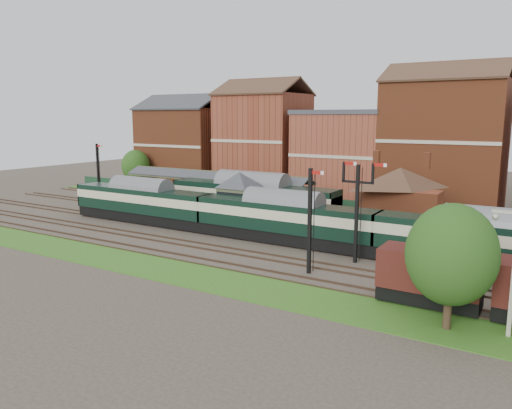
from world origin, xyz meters
The scene contains 18 objects.
ground centered at (0.00, 0.00, 0.00)m, with size 160.00×160.00×0.00m, color #473D33.
grass_back centered at (0.00, 16.00, 0.03)m, with size 90.00×4.50×0.06m, color #2D6619.
grass_front centered at (0.00, -12.00, 0.03)m, with size 90.00×5.00×0.06m, color #2D6619.
fence centered at (0.00, 18.00, 0.75)m, with size 90.00×0.12×1.50m, color #193823.
platform centered at (-5.00, 9.75, 0.50)m, with size 55.00×3.40×1.00m, color #2D2D2D.
signal_box centered at (-3.00, 3.25, 3.19)m, with size 5.40×5.40×6.00m.
brick_hut centered at (5.00, 3.25, 1.20)m, with size 3.20×2.64×2.94m.
station_building centered at (12.00, 9.75, 3.96)m, with size 8.10×8.10×5.90m.
canopy centered at (-11.00, 9.75, 4.58)m, with size 26.00×3.89×4.08m.
semaphore_bracket centered at (12.04, -2.50, 4.63)m, with size 3.60×0.25×8.18m.
semaphore_platform_end centered at (-29.98, 8.00, 4.16)m, with size 1.23×0.25×8.00m.
semaphore_siding centered at (10.02, -7.00, 4.16)m, with size 1.23×0.25×8.00m.
town_backdrop centered at (-0.18, 25.00, 7.00)m, with size 69.00×10.00×16.00m.
dmu_train centered at (4.02, 0.00, 2.42)m, with size 53.85×2.83×4.14m.
platform_railcar centered at (-3.44, 6.50, 2.70)m, with size 20.19×3.18×4.65m.
goods_van_b centered at (19.25, -9.00, 2.11)m, with size 6.12×2.65×3.72m.
tree_far centered at (20.96, -12.22, 4.32)m, with size 4.90×4.90×7.15m.
tree_back centered at (-32.38, 17.71, 3.94)m, with size 4.46×4.46×6.52m.
Camera 1 is at (25.55, -40.11, 11.70)m, focal length 35.00 mm.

